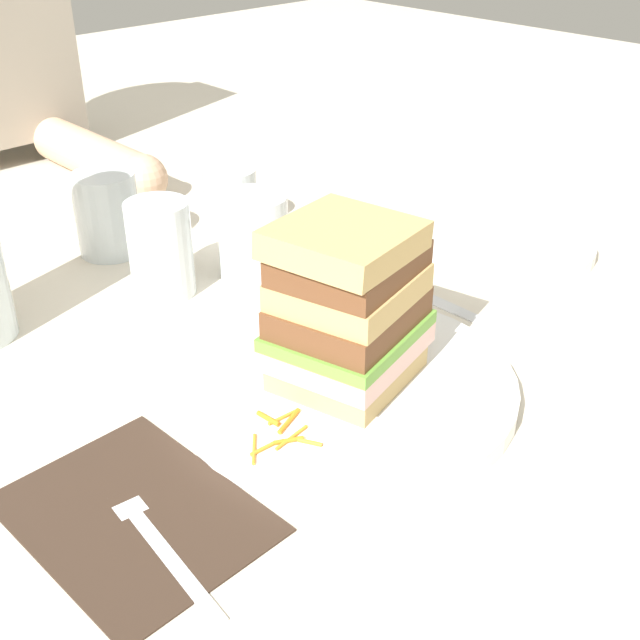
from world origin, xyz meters
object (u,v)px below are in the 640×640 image
(empty_tumbler_0, at_px, (107,214))
(napkin_dark, at_px, (136,515))
(juice_glass, at_px, (253,238))
(empty_tumbler_2, at_px, (231,200))
(knife, at_px, (460,311))
(side_plate, at_px, (509,245))
(sandwich, at_px, (346,306))
(main_plate, at_px, (345,385))
(fork, at_px, (150,531))
(empty_tumbler_1, at_px, (161,249))

(empty_tumbler_0, bearing_deg, napkin_dark, -119.28)
(juice_glass, xyz_separation_m, empty_tumbler_2, (0.05, 0.11, -0.00))
(knife, xyz_separation_m, side_plate, (0.15, 0.05, 0.01))
(sandwich, relative_size, side_plate, 0.74)
(main_plate, xyz_separation_m, sandwich, (-0.00, 0.00, 0.07))
(main_plate, height_order, juice_glass, juice_glass)
(napkin_dark, distance_m, juice_glass, 0.37)
(main_plate, xyz_separation_m, fork, (-0.21, -0.03, -0.00))
(fork, xyz_separation_m, empty_tumbler_2, (0.35, 0.35, 0.03))
(fork, distance_m, empty_tumbler_2, 0.49)
(napkin_dark, xyz_separation_m, knife, (0.38, 0.02, 0.00))
(napkin_dark, xyz_separation_m, empty_tumbler_0, (0.21, 0.37, 0.04))
(sandwich, relative_size, empty_tumbler_1, 1.43)
(empty_tumbler_1, bearing_deg, main_plate, -88.61)
(empty_tumbler_0, height_order, empty_tumbler_2, empty_tumbler_0)
(main_plate, relative_size, side_plate, 1.48)
(sandwich, distance_m, fork, 0.22)
(empty_tumbler_1, xyz_separation_m, empty_tumbler_2, (0.15, 0.08, -0.01))
(fork, relative_size, juice_glass, 1.93)
(empty_tumbler_2, bearing_deg, sandwich, -113.55)
(empty_tumbler_2, bearing_deg, fork, -134.59)
(napkin_dark, distance_m, side_plate, 0.53)
(main_plate, xyz_separation_m, side_plate, (0.32, 0.07, -0.00))
(sandwich, height_order, empty_tumbler_1, sandwich)
(juice_glass, bearing_deg, empty_tumbler_2, 62.96)
(sandwich, xyz_separation_m, napkin_dark, (-0.20, -0.00, -0.08))
(fork, height_order, side_plate, side_plate)
(sandwich, relative_size, empty_tumbler_0, 1.52)
(sandwich, xyz_separation_m, fork, (-0.20, -0.03, -0.08))
(empty_tumbler_0, height_order, side_plate, empty_tumbler_0)
(fork, height_order, knife, fork)
(sandwich, distance_m, empty_tumbler_2, 0.36)
(empty_tumbler_1, height_order, side_plate, empty_tumbler_1)
(main_plate, bearing_deg, side_plate, 11.52)
(knife, relative_size, empty_tumbler_1, 2.08)
(sandwich, distance_m, knife, 0.19)
(empty_tumbler_0, height_order, empty_tumbler_1, empty_tumbler_1)
(sandwich, height_order, fork, sandwich)
(fork, xyz_separation_m, empty_tumbler_0, (0.21, 0.40, 0.04))
(napkin_dark, height_order, empty_tumbler_2, empty_tumbler_2)
(knife, height_order, empty_tumbler_1, empty_tumbler_1)
(knife, xyz_separation_m, empty_tumbler_2, (-0.03, 0.31, 0.04))
(empty_tumbler_1, bearing_deg, empty_tumbler_0, 83.96)
(main_plate, xyz_separation_m, napkin_dark, (-0.20, -0.00, -0.01))
(sandwich, xyz_separation_m, knife, (0.18, 0.02, -0.08))
(juice_glass, height_order, side_plate, juice_glass)
(side_plate, bearing_deg, knife, -162.10)
(fork, distance_m, empty_tumbler_0, 0.45)
(juice_glass, distance_m, empty_tumbler_2, 0.12)
(empty_tumbler_0, distance_m, empty_tumbler_1, 0.12)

